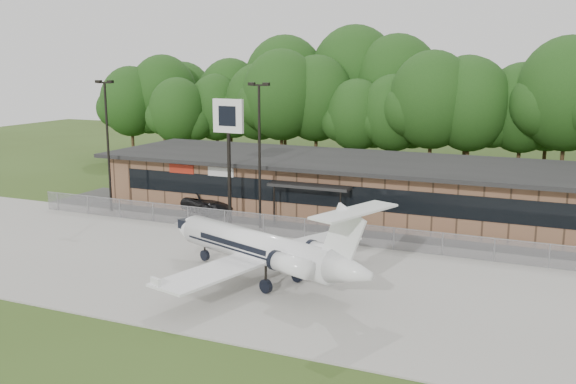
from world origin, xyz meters
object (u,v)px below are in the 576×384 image
at_px(terminal, 360,186).
at_px(business_jet, 264,250).
at_px(suv, 204,201).
at_px(pole_sign, 228,129).

xyz_separation_m(terminal, business_jet, (0.12, -17.45, -0.35)).
relative_size(terminal, suv, 6.93).
bearing_deg(terminal, pole_sign, -136.65).
bearing_deg(pole_sign, suv, 146.53).
relative_size(business_jet, suv, 2.52).
bearing_deg(terminal, suv, -159.20).
bearing_deg(terminal, business_jet, -89.60).
xyz_separation_m(terminal, pole_sign, (-7.57, -7.15, 4.74)).
bearing_deg(suv, pole_sign, -101.39).
relative_size(terminal, pole_sign, 4.53).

